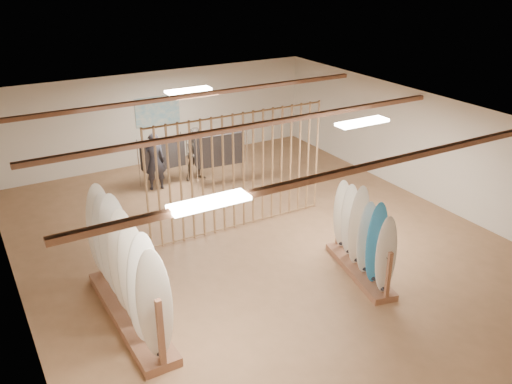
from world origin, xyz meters
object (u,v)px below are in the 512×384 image
rack_left (127,283)px  shopper_b (197,151)px  rack_right (361,247)px  clothing_rack_b (219,149)px  clothing_rack_a (163,154)px  shopper_a (154,158)px

rack_left → shopper_b: rack_left is taller
rack_left → shopper_b: size_ratio=1.84×
rack_right → clothing_rack_b: bearing=105.9°
clothing_rack_a → shopper_a: bearing=-150.7°
rack_right → shopper_a: shopper_a is taller
clothing_rack_b → shopper_b: shopper_b is taller
clothing_rack_a → shopper_a: size_ratio=0.76×
rack_left → clothing_rack_a: (2.79, 5.52, 0.14)m
rack_left → clothing_rack_b: (4.19, 4.82, 0.25)m
rack_right → rack_left: bearing=-178.1°
rack_left → rack_right: (4.52, -0.86, -0.16)m
clothing_rack_a → rack_right: bearing=-76.9°
rack_left → shopper_a: rack_left is taller
rack_left → rack_right: rack_left is taller
rack_right → clothing_rack_a: bearing=117.8°
rack_left → shopper_a: size_ratio=1.76×
clothing_rack_b → shopper_a: 1.80m
clothing_rack_b → clothing_rack_a: bearing=159.8°
clothing_rack_b → shopper_a: (-1.73, 0.50, -0.11)m
shopper_b → clothing_rack_b: bearing=-50.8°
rack_left → shopper_a: (2.47, 5.33, 0.14)m
shopper_b → rack_right: bearing=-81.6°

